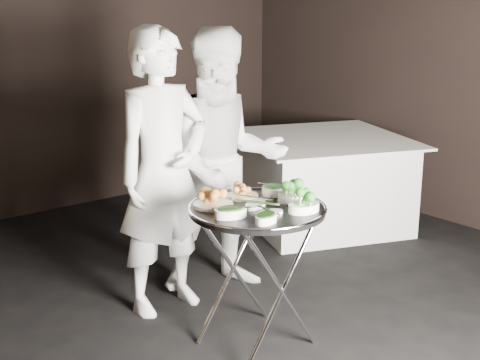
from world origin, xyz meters
TOP-DOWN VIEW (x-y plane):
  - tray_stand at (0.23, 0.34)m, footprint 0.55×0.47m
  - serving_tray at (0.23, 0.34)m, footprint 0.76×0.76m
  - potato_plate_a at (0.05, 0.51)m, footprint 0.22×0.22m
  - potato_plate_b at (0.28, 0.54)m, footprint 0.18×0.18m
  - greens_bowl at (0.45, 0.46)m, footprint 0.13×0.13m
  - asparagus_plate_a at (0.23, 0.36)m, footprint 0.21×0.18m
  - asparagus_plate_b at (0.19, 0.20)m, footprint 0.17×0.11m
  - spinach_bowl_a at (0.01, 0.30)m, footprint 0.20×0.17m
  - spinach_bowl_b at (0.09, 0.12)m, footprint 0.18×0.15m
  - broccoli_bowl_a at (0.46, 0.29)m, footprint 0.22×0.19m
  - broccoli_bowl_b at (0.37, 0.12)m, footprint 0.20×0.15m
  - serving_utensils at (0.24, 0.41)m, footprint 0.59×0.44m
  - waiter_left at (0.10, 1.08)m, footprint 0.66×0.44m
  - waiter_right at (0.58, 1.09)m, footprint 1.05×0.96m
  - dining_table at (2.06, 1.61)m, footprint 1.36×1.36m

SIDE VIEW (x-z plane):
  - dining_table at x=2.06m, z-range 0.00..0.78m
  - tray_stand at x=0.23m, z-range 0.05..0.86m
  - serving_tray at x=0.23m, z-range 0.80..0.84m
  - asparagus_plate_b at x=0.19m, z-range 0.83..0.86m
  - asparagus_plate_a at x=0.23m, z-range 0.82..0.86m
  - spinach_bowl_b at x=0.09m, z-range 0.82..0.89m
  - potato_plate_b at x=0.28m, z-range 0.82..0.89m
  - spinach_bowl_a at x=0.01m, z-range 0.82..0.90m
  - broccoli_bowl_b at x=0.37m, z-range 0.82..0.90m
  - broccoli_bowl_a at x=0.46m, z-range 0.82..0.90m
  - greens_bowl at x=0.45m, z-range 0.82..0.90m
  - potato_plate_a at x=0.05m, z-range 0.82..0.90m
  - serving_utensils at x=0.24m, z-range 0.88..0.89m
  - waiter_right at x=0.58m, z-range 0.00..1.76m
  - waiter_left at x=0.10m, z-range 0.00..1.79m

